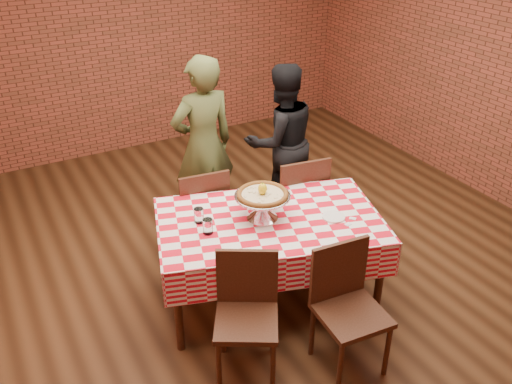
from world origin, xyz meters
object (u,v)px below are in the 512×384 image
water_glass_left (208,226)px  chair_far_left (200,211)px  chair_near_left (246,322)px  condiment_caddy (264,193)px  water_glass_right (199,215)px  diner_olive (203,145)px  table (269,260)px  chair_near_right (352,314)px  pizza_stand (262,206)px  chair_far_right (294,199)px  diner_black (281,141)px  pizza (263,195)px

water_glass_left → chair_far_left: bearing=71.3°
water_glass_left → chair_near_left: chair_near_left is taller
condiment_caddy → chair_near_left: bearing=-108.1°
water_glass_right → diner_olive: bearing=64.1°
table → chair_near_right: bearing=-82.0°
chair_far_left → pizza_stand: bearing=110.5°
water_glass_left → chair_far_right: (1.08, 0.53, -0.34)m
pizza_stand → chair_near_right: size_ratio=0.47×
chair_near_left → chair_far_left: 1.47m
table → chair_near_left: size_ratio=1.87×
chair_near_right → diner_black: (0.68, 2.05, 0.32)m
pizza → diner_olive: (0.07, 1.24, -0.10)m
water_glass_right → chair_far_left: bearing=67.0°
chair_near_right → chair_far_right: bearing=76.9°
pizza_stand → chair_far_left: pizza_stand is taller
pizza → chair_far_right: (0.63, 0.53, -0.48)m
water_glass_right → chair_far_right: 1.19m
chair_near_left → diner_olive: 2.01m
water_glass_left → chair_far_right: 1.25m
condiment_caddy → chair_near_left: condiment_caddy is taller
chair_near_right → condiment_caddy: bearing=96.6°
table → pizza_stand: 0.48m
pizza_stand → diner_olive: bearing=86.8°
diner_black → chair_near_right: bearing=76.3°
condiment_caddy → chair_near_right: 1.20m
water_glass_right → chair_far_right: bearing=18.3°
pizza_stand → diner_black: 1.40m
pizza → water_glass_left: bearing=179.7°
diner_olive → diner_black: size_ratio=1.10×
chair_near_right → diner_olive: diner_olive is taller
table → water_glass_right: bearing=155.4°
water_glass_right → condiment_caddy: condiment_caddy is taller
table → diner_olive: diner_olive is taller
water_glass_left → diner_olive: bearing=67.1°
condiment_caddy → chair_near_right: bearing=-70.6°
chair_far_left → diner_olive: bearing=-112.6°
diner_olive → water_glass_right: bearing=61.8°
pizza_stand → chair_near_right: pizza_stand is taller
pizza_stand → chair_far_right: (0.63, 0.53, -0.38)m
diner_black → chair_near_left: bearing=57.7°
pizza → condiment_caddy: size_ratio=2.55×
water_glass_left → chair_near_left: bearing=-93.2°
chair_near_right → diner_olive: 2.21m
table → diner_olive: bearing=88.5°
table → chair_far_left: bearing=105.0°
table → chair_far_right: bearing=44.0°
condiment_caddy → chair_near_right: chair_near_right is taller
table → chair_far_left: size_ratio=1.83×
chair_far_right → chair_near_right: bearing=80.3°
water_glass_right → pizza_stand: bearing=-20.9°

